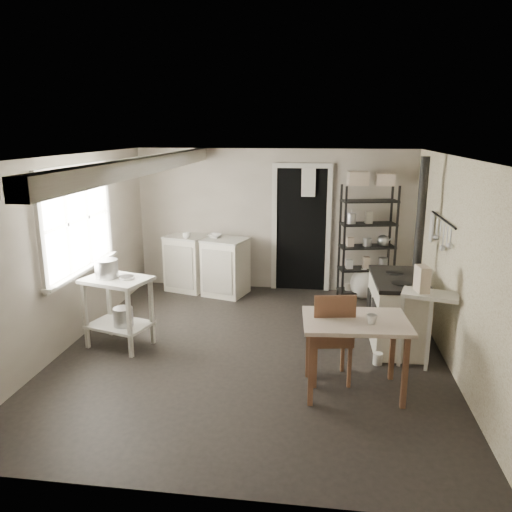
# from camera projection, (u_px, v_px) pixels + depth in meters

# --- Properties ---
(floor) EXTENTS (5.00, 5.00, 0.00)m
(floor) POSITION_uv_depth(u_px,v_px,m) (253.00, 350.00, 6.02)
(floor) COLOR black
(floor) RESTS_ON ground
(ceiling) EXTENTS (5.00, 5.00, 0.00)m
(ceiling) POSITION_uv_depth(u_px,v_px,m) (252.00, 157.00, 5.46)
(ceiling) COLOR silver
(ceiling) RESTS_ON wall_back
(wall_back) EXTENTS (4.50, 0.02, 2.30)m
(wall_back) POSITION_uv_depth(u_px,v_px,m) (274.00, 220.00, 8.14)
(wall_back) COLOR #AFA495
(wall_back) RESTS_ON ground
(wall_front) EXTENTS (4.50, 0.02, 2.30)m
(wall_front) POSITION_uv_depth(u_px,v_px,m) (201.00, 350.00, 3.34)
(wall_front) COLOR #AFA495
(wall_front) RESTS_ON ground
(wall_left) EXTENTS (0.02, 5.00, 2.30)m
(wall_left) POSITION_uv_depth(u_px,v_px,m) (69.00, 252.00, 6.03)
(wall_left) COLOR #AFA495
(wall_left) RESTS_ON ground
(wall_right) EXTENTS (0.02, 5.00, 2.30)m
(wall_right) POSITION_uv_depth(u_px,v_px,m) (456.00, 265.00, 5.45)
(wall_right) COLOR #AFA495
(wall_right) RESTS_ON ground
(window) EXTENTS (0.12, 1.76, 1.28)m
(window) POSITION_uv_depth(u_px,v_px,m) (76.00, 221.00, 6.13)
(window) COLOR beige
(window) RESTS_ON wall_left
(doorway) EXTENTS (0.96, 0.10, 2.08)m
(doorway) POSITION_uv_depth(u_px,v_px,m) (301.00, 230.00, 8.09)
(doorway) COLOR beige
(doorway) RESTS_ON ground
(ceiling_beam) EXTENTS (0.18, 5.00, 0.18)m
(ceiling_beam) POSITION_uv_depth(u_px,v_px,m) (147.00, 165.00, 5.64)
(ceiling_beam) COLOR beige
(ceiling_beam) RESTS_ON ceiling
(wallpaper_panel) EXTENTS (0.01, 5.00, 2.30)m
(wallpaper_panel) POSITION_uv_depth(u_px,v_px,m) (455.00, 265.00, 5.45)
(wallpaper_panel) COLOR beige
(wallpaper_panel) RESTS_ON wall_right
(utensil_rail) EXTENTS (0.06, 1.20, 0.44)m
(utensil_rail) POSITION_uv_depth(u_px,v_px,m) (441.00, 219.00, 5.94)
(utensil_rail) COLOR #B0B0B2
(utensil_rail) RESTS_ON wall_right
(prep_table) EXTENTS (0.88, 0.73, 0.87)m
(prep_table) POSITION_uv_depth(u_px,v_px,m) (119.00, 315.00, 6.06)
(prep_table) COLOR beige
(prep_table) RESTS_ON ground
(stockpot) EXTENTS (0.34, 0.34, 0.29)m
(stockpot) POSITION_uv_depth(u_px,v_px,m) (107.00, 272.00, 5.96)
(stockpot) COLOR #B0B0B2
(stockpot) RESTS_ON prep_table
(saucepan) EXTENTS (0.22, 0.22, 0.10)m
(saucepan) POSITION_uv_depth(u_px,v_px,m) (126.00, 280.00, 5.93)
(saucepan) COLOR #B0B0B2
(saucepan) RESTS_ON prep_table
(bucket) EXTENTS (0.31, 0.31, 0.26)m
(bucket) POSITION_uv_depth(u_px,v_px,m) (123.00, 318.00, 6.00)
(bucket) COLOR #B0B0B2
(bucket) RESTS_ON prep_table
(base_cabinets) EXTENTS (1.50, 0.95, 0.91)m
(base_cabinets) POSITION_uv_depth(u_px,v_px,m) (207.00, 264.00, 8.11)
(base_cabinets) COLOR silver
(base_cabinets) RESTS_ON ground
(mixing_bowl) EXTENTS (0.34, 0.34, 0.07)m
(mixing_bowl) POSITION_uv_depth(u_px,v_px,m) (215.00, 235.00, 7.97)
(mixing_bowl) COLOR silver
(mixing_bowl) RESTS_ON base_cabinets
(counter_cup) EXTENTS (0.12, 0.12, 0.09)m
(counter_cup) POSITION_uv_depth(u_px,v_px,m) (186.00, 235.00, 7.91)
(counter_cup) COLOR silver
(counter_cup) RESTS_ON base_cabinets
(shelf_rack) EXTENTS (0.89, 0.50, 1.78)m
(shelf_rack) POSITION_uv_depth(u_px,v_px,m) (367.00, 239.00, 7.71)
(shelf_rack) COLOR black
(shelf_rack) RESTS_ON ground
(shelf_jar) EXTENTS (0.11, 0.12, 0.20)m
(shelf_jar) POSITION_uv_depth(u_px,v_px,m) (351.00, 211.00, 7.68)
(shelf_jar) COLOR silver
(shelf_jar) RESTS_ON shelf_rack
(storage_box_a) EXTENTS (0.32, 0.29, 0.20)m
(storage_box_a) POSITION_uv_depth(u_px,v_px,m) (358.00, 170.00, 7.42)
(storage_box_a) COLOR beige
(storage_box_a) RESTS_ON shelf_rack
(storage_box_b) EXTENTS (0.28, 0.26, 0.18)m
(storage_box_b) POSITION_uv_depth(u_px,v_px,m) (386.00, 171.00, 7.39)
(storage_box_b) COLOR beige
(storage_box_b) RESTS_ON shelf_rack
(stove) EXTENTS (0.63, 1.11, 0.86)m
(stove) POSITION_uv_depth(u_px,v_px,m) (397.00, 311.00, 6.09)
(stove) COLOR silver
(stove) RESTS_ON ground
(stovepipe) EXTENTS (0.14, 0.14, 1.48)m
(stovepipe) POSITION_uv_depth(u_px,v_px,m) (421.00, 213.00, 6.18)
(stovepipe) COLOR black
(stovepipe) RESTS_ON stove
(side_ledge) EXTENTS (0.65, 0.46, 0.90)m
(side_ledge) POSITION_uv_depth(u_px,v_px,m) (427.00, 334.00, 5.42)
(side_ledge) COLOR beige
(side_ledge) RESTS_ON ground
(oats_box) EXTENTS (0.15, 0.21, 0.28)m
(oats_box) POSITION_uv_depth(u_px,v_px,m) (422.00, 282.00, 5.32)
(oats_box) COLOR beige
(oats_box) RESTS_ON side_ledge
(work_table) EXTENTS (1.07, 0.79, 0.78)m
(work_table) POSITION_uv_depth(u_px,v_px,m) (354.00, 357.00, 4.99)
(work_table) COLOR beige
(work_table) RESTS_ON ground
(table_cup) EXTENTS (0.13, 0.13, 0.09)m
(table_cup) POSITION_uv_depth(u_px,v_px,m) (372.00, 321.00, 4.77)
(table_cup) COLOR silver
(table_cup) RESTS_ON work_table
(chair) EXTENTS (0.48, 0.50, 1.01)m
(chair) POSITION_uv_depth(u_px,v_px,m) (330.00, 337.00, 5.21)
(chair) COLOR brown
(chair) RESTS_ON ground
(flour_sack) EXTENTS (0.51, 0.47, 0.49)m
(flour_sack) POSITION_uv_depth(u_px,v_px,m) (363.00, 284.00, 7.81)
(flour_sack) COLOR silver
(flour_sack) RESTS_ON ground
(floor_crock) EXTENTS (0.13, 0.13, 0.14)m
(floor_crock) POSITION_uv_depth(u_px,v_px,m) (378.00, 358.00, 5.65)
(floor_crock) COLOR silver
(floor_crock) RESTS_ON ground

